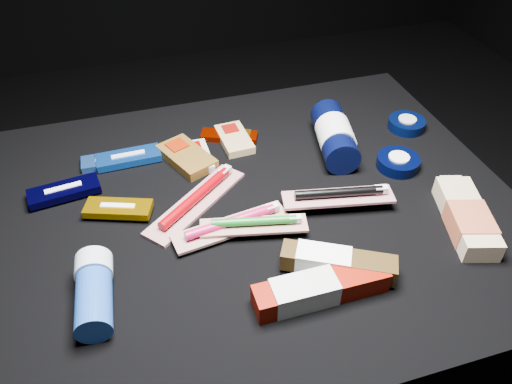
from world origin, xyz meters
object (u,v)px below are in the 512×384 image
object	(u,v)px
bodywash_bottle	(467,218)
toothpaste_carton_red	(315,290)
lotion_bottle	(334,135)
deodorant_stick	(94,292)

from	to	relation	value
bodywash_bottle	toothpaste_carton_red	size ratio (longest dim) A/B	0.94
bodywash_bottle	toothpaste_carton_red	distance (m)	0.32
lotion_bottle	deodorant_stick	world-z (taller)	lotion_bottle
bodywash_bottle	toothpaste_carton_red	world-z (taller)	toothpaste_carton_red
bodywash_bottle	toothpaste_carton_red	bearing A→B (deg)	-151.24
deodorant_stick	toothpaste_carton_red	distance (m)	0.33
lotion_bottle	bodywash_bottle	size ratio (longest dim) A/B	1.17
lotion_bottle	toothpaste_carton_red	bearing A→B (deg)	-105.61
lotion_bottle	bodywash_bottle	world-z (taller)	lotion_bottle
deodorant_stick	toothpaste_carton_red	bearing A→B (deg)	-11.76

